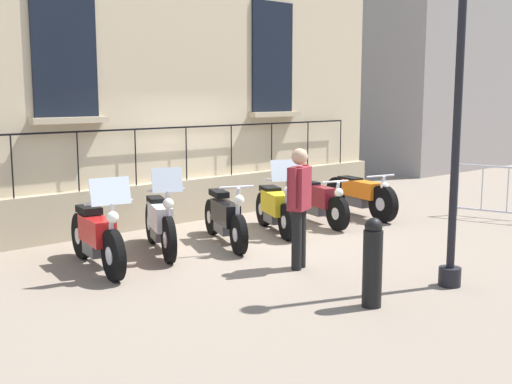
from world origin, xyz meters
TOP-DOWN VIEW (x-y plane):
  - ground_plane at (0.00, 0.00)m, footprint 60.00×60.00m
  - building_facade at (-2.20, 0.00)m, footprint 0.82×10.41m
  - motorcycle_red at (0.13, -2.88)m, footprint 2.04×0.71m
  - motorcycle_white at (-0.09, -1.71)m, footprint 1.89×0.88m
  - motorcycle_black at (0.11, -0.60)m, footprint 2.00×0.94m
  - motorcycle_yellow at (0.04, 0.59)m, footprint 1.76×0.97m
  - motorcycle_maroon at (0.00, 1.70)m, footprint 1.95×0.73m
  - motorcycle_orange at (0.04, 2.89)m, footprint 2.10×0.79m
  - lamppost at (3.80, 0.10)m, footprint 0.30×0.30m
  - bollard at (3.64, -1.28)m, footprint 0.22×0.22m
  - pedestrian_standing at (1.95, -0.76)m, footprint 0.34×0.50m
  - distant_building at (-4.05, 11.99)m, footprint 3.15×6.66m

SIDE VIEW (x-z plane):
  - ground_plane at x=0.00m, z-range 0.00..0.00m
  - motorcycle_black at x=0.11m, z-range -0.10..0.94m
  - motorcycle_maroon at x=0.00m, z-range -0.03..0.86m
  - motorcycle_orange at x=0.04m, z-range -0.02..0.87m
  - motorcycle_yellow at x=0.04m, z-range -0.23..1.11m
  - motorcycle_white at x=-0.09m, z-range -0.23..1.15m
  - motorcycle_red at x=0.13m, z-range -0.22..1.13m
  - bollard at x=3.64m, z-range 0.00..1.04m
  - pedestrian_standing at x=1.95m, z-range 0.11..1.79m
  - lamppost at x=3.80m, z-range 0.14..4.44m
  - building_facade at x=-2.20m, z-range -0.12..7.12m
  - distant_building at x=-4.05m, z-range 0.00..9.94m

